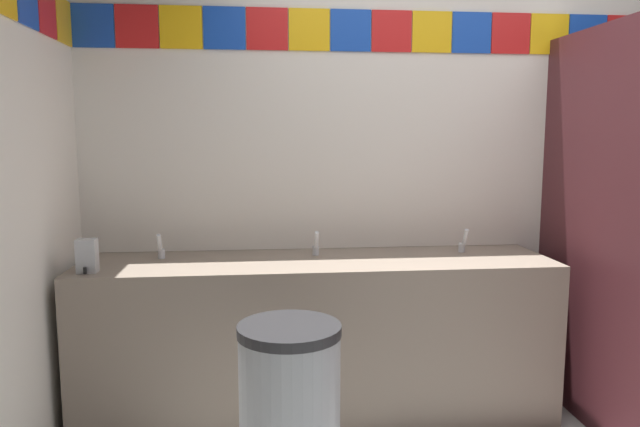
{
  "coord_description": "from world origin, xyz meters",
  "views": [
    {
      "loc": [
        -1.08,
        -1.86,
        1.48
      ],
      "look_at": [
        -0.8,
        0.8,
        1.13
      ],
      "focal_mm": 32.74,
      "sensor_mm": 36.0,
      "label": 1
    }
  ],
  "objects": [
    {
      "name": "vanity_counter",
      "position": [
        -0.78,
        1.1,
        0.43
      ],
      "size": [
        2.44,
        0.6,
        0.84
      ],
      "color": "gray",
      "rests_on": "ground_plane"
    },
    {
      "name": "faucet_left",
      "position": [
        -1.59,
        1.19,
        0.9
      ],
      "size": [
        0.04,
        0.1,
        0.14
      ],
      "color": "silver",
      "rests_on": "vanity_counter"
    },
    {
      "name": "trash_bin",
      "position": [
        -0.97,
        0.26,
        0.39
      ],
      "size": [
        0.39,
        0.39,
        0.78
      ],
      "color": "#999EA3",
      "rests_on": "ground_plane"
    },
    {
      "name": "faucet_right",
      "position": [
        0.03,
        1.19,
        0.9
      ],
      "size": [
        0.04,
        0.1,
        0.14
      ],
      "color": "silver",
      "rests_on": "vanity_counter"
    },
    {
      "name": "faucet_center",
      "position": [
        -0.78,
        1.19,
        0.9
      ],
      "size": [
        0.04,
        0.1,
        0.14
      ],
      "color": "silver",
      "rests_on": "vanity_counter"
    },
    {
      "name": "wall_back",
      "position": [
        -0.0,
        1.44,
        1.3
      ],
      "size": [
        4.1,
        0.09,
        2.59
      ],
      "color": "silver",
      "rests_on": "ground_plane"
    },
    {
      "name": "soap_dispenser",
      "position": [
        -1.89,
        0.92,
        0.92
      ],
      "size": [
        0.09,
        0.09,
        0.16
      ],
      "color": "#B7BABF",
      "rests_on": "vanity_counter"
    }
  ]
}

